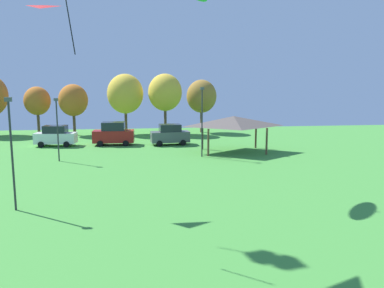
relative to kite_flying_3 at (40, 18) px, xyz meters
The scene contains 13 objects.
kite_flying_3 is the anchor object (origin of this frame).
parked_car_leftmost 22.57m from the kite_flying_3, 100.39° to the left, with size 4.47×2.23×2.26m.
parked_car_second_from_left 22.32m from the kite_flying_3, 82.82° to the left, with size 4.51×2.16×2.56m.
parked_car_third_from_left 23.39m from the kite_flying_3, 65.84° to the left, with size 4.36×2.25×2.30m.
park_pavilion 21.92m from the kite_flying_3, 44.19° to the left, with size 7.38×4.90×3.60m.
light_post_0 17.97m from the kite_flying_3, 47.23° to the left, with size 0.36×0.20×6.51m.
light_post_1 13.98m from the kite_flying_3, 98.48° to the left, with size 0.36×0.20×5.60m.
light_post_2 7.61m from the kite_flying_3, 124.55° to the right, with size 0.36×0.20×6.31m.
treeline_tree_2 31.39m from the kite_flying_3, 104.64° to the left, with size 3.36×3.36×6.26m.
treeline_tree_3 29.58m from the kite_flying_3, 96.07° to the left, with size 3.73×3.73×6.58m.
treeline_tree_4 29.61m from the kite_flying_3, 82.97° to the left, with size 4.68×4.68×7.88m.
treeline_tree_5 30.15m from the kite_flying_3, 72.89° to the left, with size 4.41×4.41×7.91m.
treeline_tree_6 33.01m from the kite_flying_3, 65.03° to the left, with size 4.04×4.04×7.13m.
Camera 1 is at (0.12, 0.19, 7.33)m, focal length 38.00 mm.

